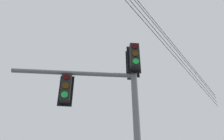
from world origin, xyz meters
TOP-DOWN VIEW (x-y plane):
  - signal_mast_assembly at (0.80, 0.13)m, footprint 0.97×4.08m
  - overhead_wire_span at (-0.08, 1.33)m, footprint 18.52×13.93m

SIDE VIEW (x-z plane):
  - signal_mast_assembly at x=0.80m, z-range 1.42..8.34m
  - overhead_wire_span at x=-0.08m, z-range 9.07..10.16m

